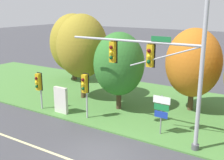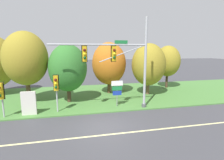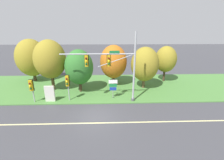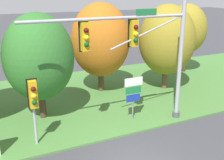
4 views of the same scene
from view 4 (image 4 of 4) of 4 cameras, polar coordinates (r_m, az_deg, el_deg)
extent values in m
cube|color=#477A38|center=(18.57, -7.72, -3.72)|extent=(48.00, 11.50, 0.10)
cylinder|color=#9EA0A5|center=(14.95, 13.88, 6.58)|extent=(0.22, 0.22, 7.89)
cylinder|color=#4C4C51|center=(16.10, 12.87, -6.76)|extent=(0.40, 0.40, 0.30)
cylinder|color=#9EA0A5|center=(12.57, -0.33, 12.43)|extent=(8.04, 0.14, 0.14)
cylinder|color=#9EA0A5|center=(13.63, 7.47, 9.74)|extent=(4.05, 0.08, 1.48)
cube|color=gold|center=(13.22, 4.49, 9.46)|extent=(0.34, 0.28, 1.22)
cube|color=black|center=(13.35, 4.15, 9.55)|extent=(0.46, 0.04, 1.34)
sphere|color=#4C0C0C|center=(13.02, 4.92, 10.65)|extent=(0.22, 0.22, 0.22)
sphere|color=yellow|center=(13.06, 4.88, 9.35)|extent=(0.22, 0.22, 0.22)
sphere|color=#0C4219|center=(13.11, 4.85, 8.05)|extent=(0.22, 0.22, 0.22)
cube|color=gold|center=(12.21, -5.52, 8.72)|extent=(0.34, 0.28, 1.22)
cube|color=black|center=(12.36, -5.78, 8.83)|extent=(0.46, 0.04, 1.34)
sphere|color=#4C0C0C|center=(12.00, -5.26, 10.02)|extent=(0.22, 0.22, 0.22)
sphere|color=yellow|center=(12.04, -5.22, 8.60)|extent=(0.22, 0.22, 0.22)
sphere|color=#0C4219|center=(12.09, -5.18, 7.20)|extent=(0.22, 0.22, 0.22)
cube|color=#196B33|center=(13.38, 7.01, 13.58)|extent=(1.10, 0.04, 0.28)
cylinder|color=#9EA0A5|center=(13.01, -15.54, -6.51)|extent=(0.12, 0.12, 3.04)
cube|color=gold|center=(12.46, -15.74, -2.84)|extent=(0.34, 0.28, 1.22)
cube|color=black|center=(12.61, -15.87, -2.60)|extent=(0.46, 0.04, 1.34)
sphere|color=#4C0C0C|center=(12.20, -15.70, -1.79)|extent=(0.22, 0.22, 0.22)
sphere|color=yellow|center=(12.30, -15.59, -3.11)|extent=(0.22, 0.22, 0.22)
sphere|color=#0C4219|center=(12.41, -15.47, -4.40)|extent=(0.22, 0.22, 0.22)
cylinder|color=slate|center=(15.06, 4.28, -3.72)|extent=(0.08, 0.08, 2.42)
cube|color=white|center=(14.72, 4.43, -0.35)|extent=(1.06, 0.03, 0.44)
cube|color=#197238|center=(14.87, 4.38, -2.05)|extent=(0.93, 0.03, 0.37)
cube|color=#193399|center=(15.03, 4.34, -3.65)|extent=(0.83, 0.03, 0.40)
cylinder|color=#423021|center=(15.74, -14.04, -3.32)|extent=(0.37, 0.37, 2.39)
ellipsoid|color=#2D6B28|center=(15.10, -14.66, 4.51)|extent=(3.68, 3.68, 4.60)
cylinder|color=#4C3823|center=(19.37, -2.27, 1.35)|extent=(0.39, 0.39, 2.45)
ellipsoid|color=#B76019|center=(18.84, -2.35, 8.10)|extent=(3.94, 3.94, 4.93)
cylinder|color=brown|center=(20.20, 10.71, 1.68)|extent=(0.38, 0.38, 2.41)
ellipsoid|color=olive|center=(19.70, 11.09, 8.01)|extent=(3.84, 3.84, 4.81)
cylinder|color=#423021|center=(24.75, 14.51, 4.78)|extent=(0.33, 0.33, 2.72)
ellipsoid|color=olive|center=(24.35, 14.92, 9.97)|extent=(3.29, 3.29, 4.12)
camera|label=1|loc=(13.10, 77.35, 7.19)|focal=45.00mm
camera|label=2|loc=(4.63, 99.74, -24.32)|focal=28.00mm
camera|label=3|loc=(7.97, 103.29, 4.64)|focal=24.00mm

